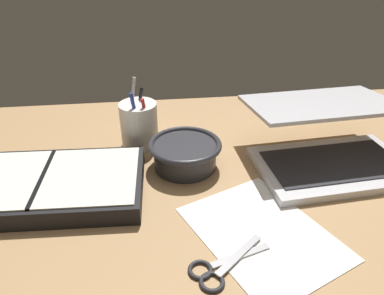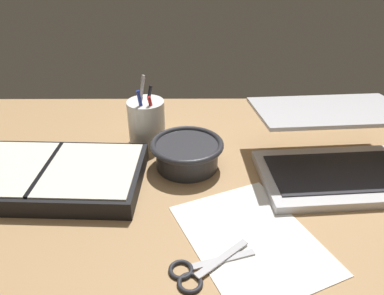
% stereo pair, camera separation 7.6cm
% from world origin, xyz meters
% --- Properties ---
extents(desk_top, '(1.40, 1.00, 0.02)m').
position_xyz_m(desk_top, '(0.00, 0.00, 0.01)').
color(desk_top, tan).
rests_on(desk_top, ground).
extents(laptop, '(0.34, 0.31, 0.13)m').
position_xyz_m(laptop, '(0.26, 0.10, 0.07)').
color(laptop, silver).
rests_on(laptop, desk_top).
extents(bowl, '(0.16, 0.16, 0.06)m').
position_xyz_m(bowl, '(-0.05, 0.12, 0.05)').
color(bowl, '#2D2D33').
rests_on(bowl, desk_top).
extents(pen_cup, '(0.09, 0.09, 0.16)m').
position_xyz_m(pen_cup, '(-0.14, 0.23, 0.07)').
color(pen_cup, white).
rests_on(pen_cup, desk_top).
extents(planner, '(0.39, 0.23, 0.04)m').
position_xyz_m(planner, '(-0.33, 0.06, 0.04)').
color(planner, black).
rests_on(planner, desk_top).
extents(scissors, '(0.14, 0.10, 0.01)m').
position_xyz_m(scissors, '(-0.03, -0.17, 0.02)').
color(scissors, '#B7B7BC').
rests_on(scissors, desk_top).
extents(paper_sheet_front, '(0.29, 0.32, 0.00)m').
position_xyz_m(paper_sheet_front, '(0.06, -0.10, 0.02)').
color(paper_sheet_front, white).
rests_on(paper_sheet_front, desk_top).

